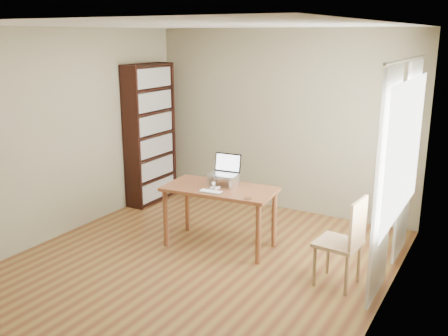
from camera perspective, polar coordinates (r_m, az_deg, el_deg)
room at (r=5.29m, az=-2.92°, el=1.80°), size 4.04×4.54×2.64m
bookshelf at (r=7.64m, az=-8.43°, el=3.83°), size 0.30×0.90×2.10m
curtains at (r=5.36m, az=19.16°, el=-0.29°), size 0.03×1.90×2.25m
desk at (r=5.96m, az=-0.48°, el=-3.20°), size 1.37×0.78×0.75m
laptop_stand at (r=5.97m, az=-0.10°, el=-1.28°), size 0.32×0.25×0.13m
laptop at (r=5.99m, az=0.19°, el=-0.14°), size 0.36×0.31×0.24m
keyboard at (r=5.75m, az=-1.52°, el=-2.73°), size 0.28×0.15×0.02m
coaster at (r=5.53m, az=2.73°, el=-3.52°), size 0.10×0.10×0.01m
cat at (r=6.01m, az=-0.01°, el=-1.32°), size 0.26×0.49×0.16m
chair at (r=5.22m, az=13.74°, el=-7.88°), size 0.46×0.46×0.96m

